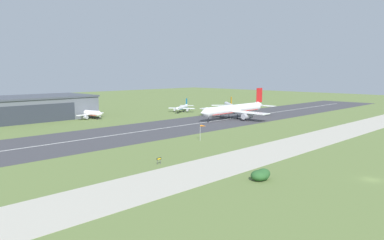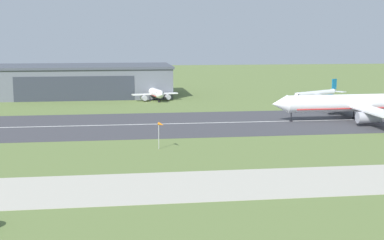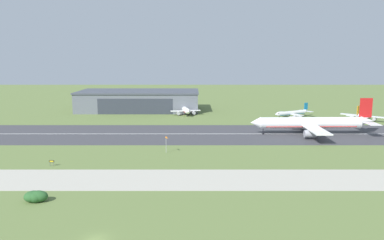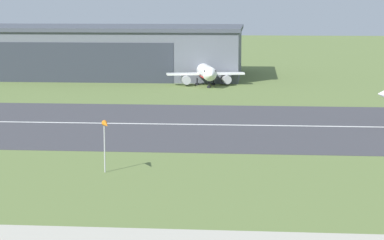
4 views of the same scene
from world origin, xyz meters
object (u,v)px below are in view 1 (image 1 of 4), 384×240
(airplane_parked_centre, at_px, (90,113))
(runway_sign, at_px, (159,159))
(windsock_pole, at_px, (203,127))
(airplane_landing, at_px, (234,110))
(shrub_clump, at_px, (261,175))
(airplane_parked_west, at_px, (228,105))
(airplane_parked_east, at_px, (182,108))

(airplane_parked_centre, distance_m, runway_sign, 110.27)
(airplane_parked_centre, height_order, windsock_pole, airplane_parked_centre)
(airplane_landing, xyz_separation_m, shrub_clump, (-87.43, -76.53, -3.65))
(airplane_parked_centre, xyz_separation_m, windsock_pole, (-4.77, -87.79, 2.22))
(airplane_parked_centre, bearing_deg, airplane_parked_west, -12.23)
(airplane_parked_east, height_order, runway_sign, airplane_parked_east)
(airplane_parked_centre, distance_m, shrub_clump, 135.63)
(runway_sign, bearing_deg, shrub_clump, -76.53)
(airplane_parked_west, distance_m, shrub_clump, 168.05)
(airplane_parked_west, bearing_deg, airplane_parked_east, 165.35)
(airplane_parked_west, distance_m, windsock_pole, 119.27)
(airplane_parked_west, bearing_deg, windsock_pole, -145.51)
(airplane_parked_west, distance_m, airplane_parked_east, 36.07)
(airplane_landing, relative_size, runway_sign, 28.50)
(runway_sign, bearing_deg, airplane_parked_west, 31.98)
(airplane_parked_west, bearing_deg, shrub_clump, -138.45)
(airplane_landing, relative_size, airplane_parked_west, 2.49)
(airplane_landing, distance_m, airplane_parked_centre, 78.07)
(airplane_parked_east, bearing_deg, airplane_landing, -94.45)
(airplane_parked_west, xyz_separation_m, shrub_clump, (-125.76, -111.46, -1.72))
(airplane_parked_west, xyz_separation_m, runway_sign, (-132.62, -82.82, -1.59))
(runway_sign, bearing_deg, airplane_parked_centre, 69.22)
(shrub_clump, height_order, runway_sign, shrub_clump)
(airplane_landing, relative_size, shrub_clump, 9.58)
(airplane_parked_centre, height_order, runway_sign, airplane_parked_centre)
(airplane_landing, bearing_deg, runway_sign, -153.07)
(shrub_clump, height_order, windsock_pole, windsock_pole)
(airplane_parked_west, relative_size, windsock_pole, 3.65)
(windsock_pole, bearing_deg, shrub_clump, -122.02)
(airplane_landing, distance_m, windsock_pole, 68.25)
(airplane_landing, height_order, airplane_parked_east, airplane_landing)
(airplane_parked_west, height_order, windsock_pole, airplane_parked_west)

